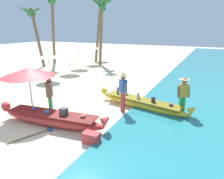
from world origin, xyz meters
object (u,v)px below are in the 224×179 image
(cooler_box, at_px, (91,138))
(boat_red_foreground, at_px, (52,118))
(person_vendor_assistant, at_px, (183,93))
(palm_tree_tall_inland, at_px, (33,19))
(person_vendor_hatted, at_px, (123,89))
(paddle, at_px, (37,133))
(palm_tree_mid_cluster, at_px, (52,6))
(palm_tree_far_behind, at_px, (100,11))
(person_tourist_customer, at_px, (50,94))
(boat_yellow_midground, at_px, (142,103))
(patio_umbrella_large, at_px, (28,72))
(palm_tree_leaning_seaward, at_px, (102,12))

(cooler_box, bearing_deg, boat_red_foreground, 166.42)
(person_vendor_assistant, relative_size, palm_tree_tall_inland, 0.29)
(person_vendor_hatted, bearing_deg, paddle, -120.32)
(person_vendor_hatted, bearing_deg, person_vendor_assistant, 20.23)
(palm_tree_mid_cluster, relative_size, palm_tree_far_behind, 1.03)
(person_tourist_customer, distance_m, palm_tree_mid_cluster, 14.77)
(boat_yellow_midground, height_order, palm_tree_far_behind, palm_tree_far_behind)
(patio_umbrella_large, xyz_separation_m, cooler_box, (3.54, -0.84, -1.65))
(patio_umbrella_large, bearing_deg, palm_tree_leaning_seaward, 105.65)
(boat_red_foreground, height_order, palm_tree_mid_cluster, palm_tree_mid_cluster)
(boat_red_foreground, relative_size, palm_tree_leaning_seaward, 0.72)
(palm_tree_far_behind, xyz_separation_m, paddle, (5.89, -14.74, -5.26))
(paddle, bearing_deg, boat_yellow_midground, 57.58)
(boat_yellow_midground, distance_m, palm_tree_far_behind, 14.58)
(palm_tree_tall_inland, relative_size, cooler_box, 10.58)
(person_vendor_assistant, xyz_separation_m, paddle, (-4.24, -4.06, -0.94))
(cooler_box, bearing_deg, palm_tree_mid_cluster, 132.99)
(person_vendor_hatted, distance_m, palm_tree_mid_cluster, 15.40)
(boat_red_foreground, bearing_deg, person_vendor_assistant, 37.63)
(boat_yellow_midground, distance_m, person_vendor_assistant, 1.89)
(palm_tree_leaning_seaward, height_order, palm_tree_mid_cluster, palm_tree_mid_cluster)
(boat_yellow_midground, height_order, person_vendor_hatted, person_vendor_hatted)
(palm_tree_tall_inland, bearing_deg, boat_yellow_midground, -24.64)
(paddle, bearing_deg, palm_tree_tall_inland, 136.55)
(boat_red_foreground, xyz_separation_m, palm_tree_leaning_seaward, (-4.93, 12.61, 4.86))
(person_tourist_customer, distance_m, palm_tree_leaning_seaward, 13.33)
(person_tourist_customer, relative_size, palm_tree_tall_inland, 0.30)
(palm_tree_leaning_seaward, distance_m, cooler_box, 15.55)
(person_tourist_customer, distance_m, cooler_box, 3.01)
(person_tourist_customer, xyz_separation_m, palm_tree_far_behind, (-5.20, 13.29, 4.32))
(palm_tree_tall_inland, height_order, palm_tree_mid_cluster, palm_tree_mid_cluster)
(person_vendor_hatted, distance_m, palm_tree_far_behind, 14.55)
(boat_yellow_midground, bearing_deg, person_vendor_hatted, -130.27)
(person_tourist_customer, height_order, patio_umbrella_large, patio_umbrella_large)
(person_vendor_hatted, relative_size, palm_tree_mid_cluster, 0.26)
(person_vendor_hatted, bearing_deg, boat_red_foreground, -127.97)
(person_vendor_hatted, height_order, patio_umbrella_large, patio_umbrella_large)
(boat_red_foreground, xyz_separation_m, person_tourist_customer, (-0.68, 0.68, 0.69))
(person_vendor_hatted, height_order, palm_tree_far_behind, palm_tree_far_behind)
(patio_umbrella_large, bearing_deg, palm_tree_far_behind, 107.85)
(boat_red_foreground, xyz_separation_m, person_vendor_assistant, (4.26, 3.28, 0.70))
(person_vendor_hatted, xyz_separation_m, palm_tree_tall_inland, (-12.27, 6.68, 3.44))
(person_tourist_customer, height_order, palm_tree_mid_cluster, palm_tree_mid_cluster)
(boat_red_foreground, bearing_deg, palm_tree_tall_inland, 138.85)
(boat_yellow_midground, height_order, palm_tree_mid_cluster, palm_tree_mid_cluster)
(palm_tree_tall_inland, bearing_deg, person_vendor_hatted, -28.55)
(palm_tree_far_behind, bearing_deg, person_vendor_assistant, -46.50)
(person_tourist_customer, xyz_separation_m, person_vendor_assistant, (4.94, 2.61, 0.00))
(person_vendor_assistant, bearing_deg, person_vendor_hatted, -159.77)
(boat_yellow_midground, relative_size, paddle, 3.11)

